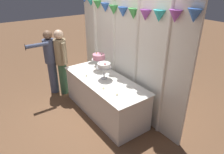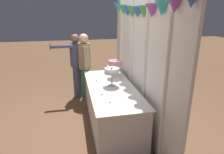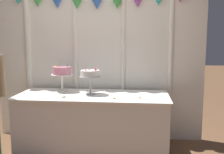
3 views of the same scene
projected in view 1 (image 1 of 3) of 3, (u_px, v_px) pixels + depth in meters
name	position (u px, v px, depth m)	size (l,w,h in m)	color
ground_plane	(101.00, 113.00, 4.42)	(24.00, 24.00, 0.00)	brown
draped_curtain	(123.00, 45.00, 4.13)	(3.20, 0.20, 2.57)	white
cake_table	(104.00, 96.00, 4.30)	(2.08, 0.82, 0.79)	white
cake_display_nearleft	(99.00, 57.00, 4.44)	(0.31, 0.31, 0.40)	silver
cake_display_nearright	(104.00, 66.00, 4.04)	(0.30, 0.30, 0.37)	#B2B2B7
tealight_far_left	(86.00, 76.00, 4.26)	(0.05, 0.05, 0.04)	beige
tealight_near_left	(104.00, 88.00, 3.77)	(0.05, 0.05, 0.03)	beige
tealight_near_right	(117.00, 94.00, 3.57)	(0.05, 0.05, 0.03)	beige
guest_man_pink_jacket	(61.00, 59.00, 4.82)	(0.45, 0.29, 1.61)	#3D6B4C
guest_girl_blue_dress	(50.00, 59.00, 4.86)	(0.43, 0.75, 1.58)	#4C5675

